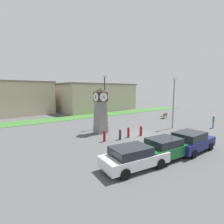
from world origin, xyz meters
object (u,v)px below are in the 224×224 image
(bollard_far_row, at_px, (120,134))
(car_near_tower, at_px, (166,148))
(bollard_mid_row, at_px, (128,132))
(pedestrian_crossing_lot, at_px, (213,121))
(bollard_near_tower, at_px, (141,131))
(bollard_end_row, at_px, (104,136))
(car_by_building, at_px, (191,141))
(clock_tower, at_px, (101,111))
(street_lamp_near_road, at_px, (174,99))
(street_lamp_far_side, at_px, (105,98))
(bench, at_px, (164,115))
(car_navy_sedan, at_px, (134,157))

(bollard_far_row, distance_m, car_near_tower, 5.55)
(bollard_mid_row, relative_size, pedestrian_crossing_lot, 0.64)
(bollard_near_tower, height_order, bollard_end_row, bollard_end_row)
(bollard_near_tower, distance_m, car_by_building, 5.62)
(bollard_near_tower, height_order, bollard_mid_row, bollard_near_tower)
(clock_tower, relative_size, car_by_building, 1.18)
(clock_tower, distance_m, car_near_tower, 9.10)
(clock_tower, distance_m, street_lamp_near_road, 9.34)
(car_near_tower, height_order, pedestrian_crossing_lot, pedestrian_crossing_lot)
(bollard_end_row, relative_size, street_lamp_far_side, 0.16)
(pedestrian_crossing_lot, relative_size, street_lamp_near_road, 0.26)
(clock_tower, bearing_deg, street_lamp_far_side, 44.82)
(bollard_near_tower, distance_m, bench, 12.36)
(car_by_building, xyz_separation_m, street_lamp_near_road, (6.06, 5.77, 2.84))
(bollard_near_tower, height_order, pedestrian_crossing_lot, pedestrian_crossing_lot)
(bollard_mid_row, xyz_separation_m, car_by_building, (1.32, -5.91, 0.26))
(bollard_far_row, relative_size, bench, 0.61)
(bollard_mid_row, bearing_deg, car_by_building, -77.40)
(car_by_building, xyz_separation_m, pedestrian_crossing_lot, (10.25, 2.70, 0.15))
(bollard_near_tower, xyz_separation_m, car_navy_sedan, (-6.00, -5.15, 0.20))
(bollard_near_tower, xyz_separation_m, bollard_far_row, (-2.72, 0.17, -0.02))
(car_by_building, distance_m, street_lamp_far_side, 11.36)
(bollard_mid_row, distance_m, street_lamp_near_road, 8.00)
(bench, bearing_deg, clock_tower, -172.80)
(bollard_end_row, height_order, car_near_tower, car_near_tower)
(bollard_far_row, height_order, car_navy_sedan, car_navy_sedan)
(car_navy_sedan, bearing_deg, bollard_far_row, 58.36)
(bollard_near_tower, relative_size, bench, 0.64)
(bollard_end_row, relative_size, car_near_tower, 0.26)
(bollard_end_row, distance_m, car_near_tower, 6.07)
(bollard_end_row, bearing_deg, bollard_near_tower, -7.56)
(car_navy_sedan, xyz_separation_m, street_lamp_near_road, (11.87, 5.32, 2.90))
(bollard_near_tower, distance_m, bollard_far_row, 2.73)
(bollard_end_row, distance_m, car_navy_sedan, 5.97)
(bollard_mid_row, bearing_deg, car_near_tower, -105.27)
(car_near_tower, bearing_deg, clock_tower, 88.08)
(bollard_mid_row, distance_m, car_by_building, 6.06)
(pedestrian_crossing_lot, relative_size, street_lamp_far_side, 0.25)
(bollard_far_row, distance_m, car_navy_sedan, 6.25)
(bollard_near_tower, height_order, bollard_far_row, bollard_near_tower)
(bollard_end_row, relative_size, pedestrian_crossing_lot, 0.65)
(clock_tower, bearing_deg, car_near_tower, -91.92)
(bollard_far_row, distance_m, car_by_building, 6.31)
(street_lamp_near_road, bearing_deg, car_by_building, -136.38)
(clock_tower, height_order, bollard_mid_row, clock_tower)
(pedestrian_crossing_lot, xyz_separation_m, street_lamp_near_road, (-4.19, 3.07, 2.69))
(bollard_far_row, relative_size, car_navy_sedan, 0.23)
(car_by_building, relative_size, street_lamp_far_side, 0.65)
(bollard_mid_row, xyz_separation_m, car_near_tower, (-1.55, -5.66, 0.24))
(bench, height_order, street_lamp_far_side, street_lamp_far_side)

